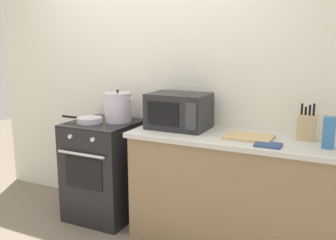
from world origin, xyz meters
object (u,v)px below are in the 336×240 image
Objects in this scene: stock_pot at (118,107)px; pasta_box at (329,133)px; cutting_board at (248,137)px; knife_block at (307,127)px; oven_mitt at (268,145)px; frying_pan at (89,120)px; stove at (104,170)px; microwave at (179,111)px.

pasta_box is at bearing -3.67° from stock_pot.
knife_block is (0.40, 0.14, 0.09)m from cutting_board.
oven_mitt is (-0.38, -0.13, -0.10)m from pasta_box.
frying_pan is at bearing -142.67° from stock_pot.
pasta_box reaches higher than stove.
cutting_board is (1.45, 0.08, -0.02)m from frying_pan.
cutting_board is (1.36, 0.00, 0.47)m from stove.
microwave is 2.78× the size of oven_mitt.
stock_pot is at bearing 37.33° from frying_pan.
stock_pot reaches higher than stove.
oven_mitt is at bearing -126.03° from knife_block.
knife_block is at bearing 6.63° from frying_pan.
knife_block is (1.76, 0.14, 0.56)m from stove.
pasta_box reaches higher than oven_mitt.
cutting_board is 0.57m from pasta_box.
microwave is at bearing 172.85° from cutting_board.
microwave reaches higher than cutting_board.
frying_pan is (-0.09, -0.07, 0.48)m from stove.
stock_pot reaches higher than frying_pan.
knife_block is 1.27× the size of pasta_box.
microwave reaches higher than pasta_box.
knife_block is 1.55× the size of oven_mitt.
oven_mitt is (1.54, -0.16, 0.47)m from stove.
frying_pan is 0.85m from microwave.
cutting_board is 0.43m from knife_block.
cutting_board is at bearing -160.68° from knife_block.
frying_pan is (-0.21, -0.16, -0.11)m from stock_pot.
microwave is (0.62, -0.01, 0.01)m from stock_pot.
knife_block is at bearing 1.90° from stock_pot.
stove is at bearing -143.33° from stock_pot.
microwave is (0.74, 0.08, 0.61)m from stove.
stock_pot is at bearing 179.29° from microwave.
stock_pot reaches higher than oven_mitt.
stock_pot is 0.62m from microwave.
microwave is at bearing 10.46° from frying_pan.
stock_pot is at bearing 36.67° from stove.
stock_pot is 1.45m from oven_mitt.
stock_pot is 0.77× the size of frying_pan.
microwave is 1.80× the size of knife_block.
stock_pot is (0.12, 0.09, 0.59)m from stove.
pasta_box reaches higher than cutting_board.
stove is at bearing 38.13° from frying_pan.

